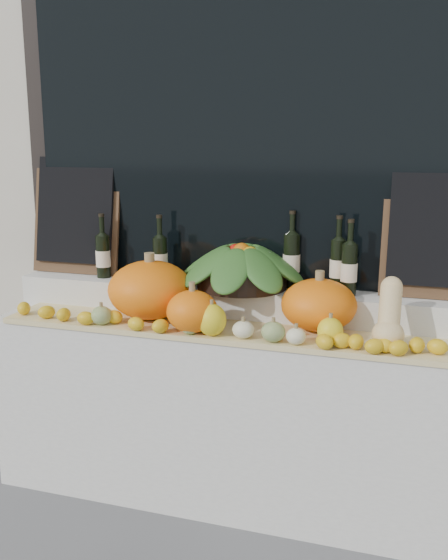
# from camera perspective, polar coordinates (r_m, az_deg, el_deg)

# --- Properties ---
(storefront_facade) EXTENTS (7.00, 0.94, 4.50)m
(storefront_facade) POSITION_cam_1_polar(r_m,az_deg,el_deg) (3.57, 4.12, 20.81)
(storefront_facade) COLOR beige
(storefront_facade) RESTS_ON ground
(display_sill) EXTENTS (2.30, 0.55, 0.88)m
(display_sill) POSITION_cam_1_polar(r_m,az_deg,el_deg) (3.12, 0.42, -11.96)
(display_sill) COLOR silver
(display_sill) RESTS_ON ground
(rear_tier) EXTENTS (2.30, 0.25, 0.16)m
(rear_tier) POSITION_cam_1_polar(r_m,az_deg,el_deg) (3.08, 1.26, -2.02)
(rear_tier) COLOR silver
(rear_tier) RESTS_ON display_sill
(straw_bedding) EXTENTS (2.10, 0.32, 0.02)m
(straw_bedding) POSITION_cam_1_polar(r_m,az_deg,el_deg) (2.85, -0.30, -4.68)
(straw_bedding) COLOR tan
(straw_bedding) RESTS_ON display_sill
(pumpkin_left) EXTENTS (0.43, 0.43, 0.28)m
(pumpkin_left) POSITION_cam_1_polar(r_m,az_deg,el_deg) (3.00, -6.76, -0.88)
(pumpkin_left) COLOR orange
(pumpkin_left) RESTS_ON straw_bedding
(pumpkin_right) EXTENTS (0.39, 0.39, 0.23)m
(pumpkin_right) POSITION_cam_1_polar(r_m,az_deg,el_deg) (2.83, 8.67, -2.26)
(pumpkin_right) COLOR orange
(pumpkin_right) RESTS_ON straw_bedding
(pumpkin_center) EXTENTS (0.27, 0.27, 0.19)m
(pumpkin_center) POSITION_cam_1_polar(r_m,az_deg,el_deg) (2.77, -2.91, -2.88)
(pumpkin_center) COLOR orange
(pumpkin_center) RESTS_ON straw_bedding
(butternut_squash) EXTENTS (0.13, 0.20, 0.28)m
(butternut_squash) POSITION_cam_1_polar(r_m,az_deg,el_deg) (2.66, 14.88, -3.28)
(butternut_squash) COLOR #E6C387
(butternut_squash) RESTS_ON straw_bedding
(decorative_gourds) EXTENTS (1.15, 0.16, 0.16)m
(decorative_gourds) POSITION_cam_1_polar(r_m,az_deg,el_deg) (2.71, 0.87, -4.15)
(decorative_gourds) COLOR #33641E
(decorative_gourds) RESTS_ON straw_bedding
(lemon_heap) EXTENTS (2.20, 0.16, 0.06)m
(lemon_heap) POSITION_cam_1_polar(r_m,az_deg,el_deg) (2.74, -1.01, -4.46)
(lemon_heap) COLOR gold
(lemon_heap) RESTS_ON straw_bedding
(produce_bowl) EXTENTS (0.67, 0.67, 0.23)m
(produce_bowl) POSITION_cam_1_polar(r_m,az_deg,el_deg) (3.02, 1.63, 1.31)
(produce_bowl) COLOR black
(produce_bowl) RESTS_ON rear_tier
(wine_bottle_far_left) EXTENTS (0.08, 0.08, 0.33)m
(wine_bottle_far_left) POSITION_cam_1_polar(r_m,az_deg,el_deg) (3.30, -11.00, 2.21)
(wine_bottle_far_left) COLOR black
(wine_bottle_far_left) RESTS_ON rear_tier
(wine_bottle_near_left) EXTENTS (0.08, 0.08, 0.34)m
(wine_bottle_near_left) POSITION_cam_1_polar(r_m,az_deg,el_deg) (3.16, -5.86, 1.97)
(wine_bottle_near_left) COLOR black
(wine_bottle_near_left) RESTS_ON rear_tier
(wine_bottle_tall) EXTENTS (0.08, 0.08, 0.37)m
(wine_bottle_tall) POSITION_cam_1_polar(r_m,az_deg,el_deg) (3.04, 6.19, 1.83)
(wine_bottle_tall) COLOR black
(wine_bottle_tall) RESTS_ON rear_tier
(wine_bottle_near_right) EXTENTS (0.08, 0.08, 0.36)m
(wine_bottle_near_right) POSITION_cam_1_polar(r_m,az_deg,el_deg) (2.97, 10.36, 1.36)
(wine_bottle_near_right) COLOR black
(wine_bottle_near_right) RESTS_ON rear_tier
(wine_bottle_far_right) EXTENTS (0.08, 0.08, 0.35)m
(wine_bottle_far_right) POSITION_cam_1_polar(r_m,az_deg,el_deg) (2.91, 11.36, 1.01)
(wine_bottle_far_right) COLOR black
(wine_bottle_far_right) RESTS_ON rear_tier
(chalkboard_left) EXTENTS (0.50, 0.13, 0.61)m
(chalkboard_left) POSITION_cam_1_polar(r_m,az_deg,el_deg) (3.43, -13.40, 5.98)
(chalkboard_left) COLOR #4C331E
(chalkboard_left) RESTS_ON rear_tier
(chalkboard_right) EXTENTS (0.50, 0.13, 0.61)m
(chalkboard_right) POSITION_cam_1_polar(r_m,az_deg,el_deg) (2.95, 19.13, 4.56)
(chalkboard_right) COLOR #4C331E
(chalkboard_right) RESTS_ON rear_tier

